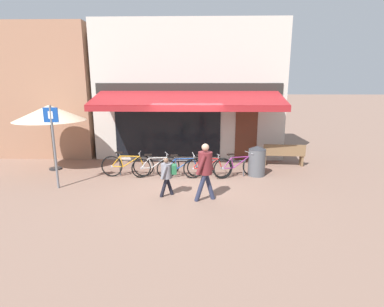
{
  "coord_description": "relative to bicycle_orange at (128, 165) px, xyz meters",
  "views": [
    {
      "loc": [
        0.45,
        -9.46,
        3.19
      ],
      "look_at": [
        0.21,
        -0.39,
        1.05
      ],
      "focal_mm": 28.0,
      "sensor_mm": 36.0,
      "label": 1
    }
  ],
  "objects": [
    {
      "name": "bicycle_red",
      "position": [
        2.77,
        -0.07,
        -0.03
      ],
      "size": [
        1.68,
        0.53,
        0.85
      ],
      "rotation": [
        -0.15,
        0.0,
        0.11
      ],
      "color": "black",
      "rests_on": "ground_plane"
    },
    {
      "name": "bicycle_silver",
      "position": [
        0.98,
        0.02,
        -0.03
      ],
      "size": [
        1.64,
        0.68,
        0.82
      ],
      "rotation": [
        -0.05,
        0.0,
        0.3
      ],
      "color": "black",
      "rests_on": "ground_plane"
    },
    {
      "name": "ground_plane",
      "position": [
        2.06,
        -0.52,
        -0.4
      ],
      "size": [
        160.0,
        160.0,
        0.0
      ],
      "primitive_type": "plane",
      "color": "#846656"
    },
    {
      "name": "shop_front",
      "position": [
        2.05,
        3.83,
        2.44
      ],
      "size": [
        7.95,
        4.94,
        5.69
      ],
      "color": "beige",
      "rests_on": "ground_plane"
    },
    {
      "name": "bicycle_orange",
      "position": [
        0.0,
        0.0,
        0.0
      ],
      "size": [
        1.84,
        0.52,
        0.88
      ],
      "rotation": [
        -0.04,
        0.0,
        0.05
      ],
      "color": "black",
      "rests_on": "ground_plane"
    },
    {
      "name": "neighbour_building",
      "position": [
        -5.82,
        4.35,
        2.41
      ],
      "size": [
        7.4,
        4.0,
        5.61
      ],
      "color": "#9E7056",
      "rests_on": "ground_plane"
    },
    {
      "name": "bicycle_purple",
      "position": [
        3.83,
        0.02,
        -0.01
      ],
      "size": [
        1.72,
        0.78,
        0.86
      ],
      "rotation": [
        -0.02,
        0.0,
        0.38
      ],
      "color": "black",
      "rests_on": "ground_plane"
    },
    {
      "name": "pedestrian_child",
      "position": [
        1.59,
        -1.82,
        0.3
      ],
      "size": [
        0.5,
        0.52,
        1.14
      ],
      "rotation": [
        0.0,
        0.0,
        3.22
      ],
      "color": "black",
      "rests_on": "ground_plane"
    },
    {
      "name": "pedestrian_adult",
      "position": [
        2.66,
        -2.12,
        0.58
      ],
      "size": [
        0.6,
        0.57,
        1.63
      ],
      "rotation": [
        0.0,
        0.0,
        3.02
      ],
      "color": "#282D47",
      "rests_on": "ground_plane"
    },
    {
      "name": "bike_rack_rail",
      "position": [
        1.88,
        0.12,
        0.09
      ],
      "size": [
        4.46,
        0.04,
        0.57
      ],
      "color": "#47494F",
      "rests_on": "ground_plane"
    },
    {
      "name": "parking_sign",
      "position": [
        -1.89,
        -1.24,
        1.16
      ],
      "size": [
        0.44,
        0.07,
        2.55
      ],
      "color": "slate",
      "rests_on": "ground_plane"
    },
    {
      "name": "cafe_parasol",
      "position": [
        -2.96,
        0.79,
        1.73
      ],
      "size": [
        2.53,
        2.53,
        2.42
      ],
      "color": "#4C3D2D",
      "rests_on": "ground_plane"
    },
    {
      "name": "litter_bin",
      "position": [
        4.52,
        0.23,
        0.14
      ],
      "size": [
        0.61,
        0.61,
        1.07
      ],
      "color": "#515459",
      "rests_on": "ground_plane"
    },
    {
      "name": "park_bench",
      "position": [
        5.82,
        1.58,
        0.07
      ],
      "size": [
        1.63,
        0.55,
        0.87
      ],
      "rotation": [
        0.0,
        0.0,
        -0.07
      ],
      "color": "brown",
      "rests_on": "ground_plane"
    },
    {
      "name": "bicycle_blue",
      "position": [
        1.9,
        -0.1,
        -0.02
      ],
      "size": [
        1.72,
        0.53,
        0.84
      ],
      "rotation": [
        0.08,
        0.0,
        0.2
      ],
      "color": "black",
      "rests_on": "ground_plane"
    }
  ]
}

